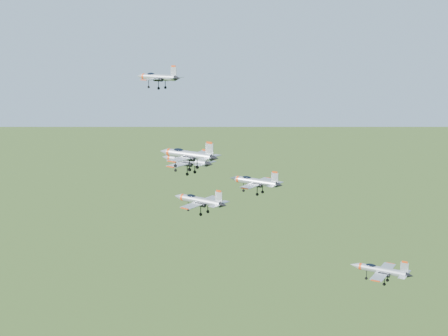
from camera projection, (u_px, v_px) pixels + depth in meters
The scene contains 6 objects.
jet_lead at pixel (158, 77), 149.81m from camera, with size 13.75×11.28×3.69m.
jet_left_high at pixel (186, 160), 124.50m from camera, with size 13.16×10.80×3.53m.
jet_right_high at pixel (188, 154), 108.70m from camera, with size 12.70×10.47×3.40m.
jet_left_low at pixel (255, 181), 122.10m from camera, with size 12.00×9.91×3.21m.
jet_right_low at pixel (199, 200), 108.25m from camera, with size 11.42×9.37×3.06m.
jet_trail at pixel (380, 270), 104.87m from camera, with size 10.83×9.00×2.89m.
Camera 1 is at (72.48, -96.91, 150.38)m, focal length 50.00 mm.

